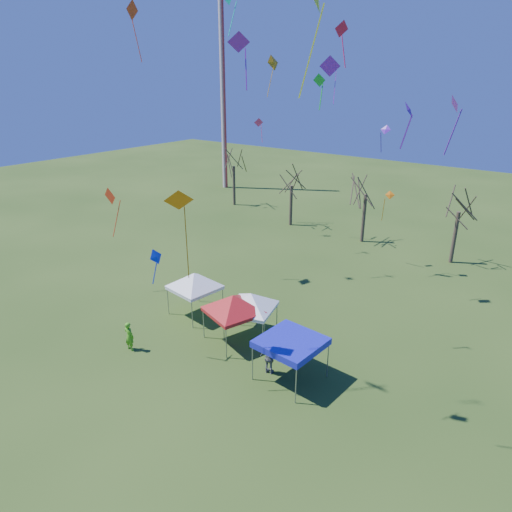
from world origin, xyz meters
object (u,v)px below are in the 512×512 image
Objects in this scene: tent_white_west at (194,276)px; person_green at (129,336)px; tent_white_mid at (251,296)px; radio_mast at (223,95)px; tent_blue at (291,343)px; person_grey at (270,358)px; tree_1 at (292,171)px; tree_3 at (462,193)px; tent_red at (233,299)px; tree_2 at (367,177)px; tree_0 at (233,152)px.

person_green is (-0.06, -5.43, -1.89)m from tent_white_west.
tent_white_mid is 2.03× the size of person_green.
tent_blue is (31.83, -31.90, -10.32)m from radio_mast.
person_green is 0.96× the size of person_grey.
tree_1 is 16.81m from tree_3.
person_grey is at bearing -20.38° from tent_red.
tent_blue is at bearing -26.87° from tent_white_mid.
tent_white_west is at bearing -179.24° from tent_white_mid.
tree_2 reaches higher than tent_blue.
tree_3 reaches higher than tent_red.
tree_1 reaches higher than person_grey.
tree_2 is (18.48, -3.01, -0.20)m from tree_0.
person_grey is (3.60, -1.34, -1.90)m from tent_red.
radio_mast is 46.23m from tent_blue.
tree_1 is 26.93m from person_grey.
tent_white_west reaches higher than person_green.
tree_0 is 10.47m from tree_1.
tree_2 is 26.31m from person_green.
radio_mast is 3.31× the size of tree_1.
tree_1 reaches higher than tent_white_west.
tree_3 reaches higher than tree_1.
tent_white_west is (5.70, -20.44, -3.00)m from tree_1.
radio_mast is 36.04m from tree_3.
tent_white_west is (22.94, -29.80, -9.71)m from radio_mast.
tree_0 reaches higher than person_grey.
tent_blue is at bearing -95.73° from tree_3.
tree_3 is at bearing 60.79° from tent_white_west.
tree_3 is 2.03× the size of tent_white_west.
tent_blue is at bearing -45.69° from tree_0.
tree_1 is 0.92× the size of tree_2.
tree_1 is 1.99× the size of tent_red.
tree_3 reaches higher than tent_blue.
tree_3 is (8.40, -0.33, -0.21)m from tree_2.
tree_1 is 2.07× the size of tent_white_mid.
person_grey is at bearing -98.54° from tree_3.
radio_mast is 13.41× the size of person_grey.
tent_white_mid is (20.41, -23.12, -3.80)m from tree_0.
tree_1 is at bearing 122.92° from tent_blue.
tent_white_west is at bearing -52.41° from radio_mast.
tent_white_mid is 1.13× the size of tent_blue.
tent_white_mid is 1.95× the size of person_grey.
radio_mast is 6.43× the size of tent_white_west.
tree_3 is 23.04m from person_grey.
tent_white_mid is at bearing -49.07° from person_grey.
person_green is at bearing -61.19° from tree_0.
tent_red is (1.46, -21.21, -3.45)m from tree_2.
tree_2 is at bearing 95.49° from tent_white_mid.
tree_2 reaches higher than tree_3.
person_green is at bearing -133.77° from tent_red.
person_grey is (30.70, -32.17, -11.57)m from radio_mast.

